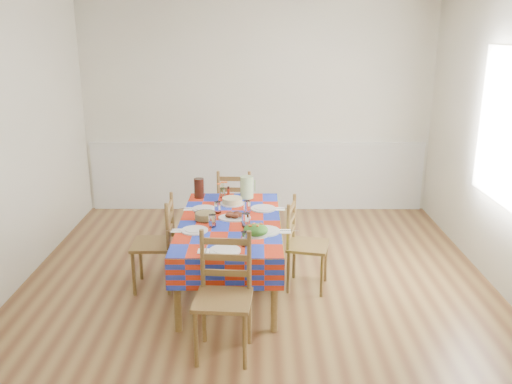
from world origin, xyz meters
TOP-DOWN VIEW (x-y plane):
  - room at (0.00, 0.00)m, footprint 4.58×5.08m
  - wainscot at (0.00, 2.48)m, footprint 4.41×0.06m
  - window_right at (2.23, 0.30)m, footprint 0.00×1.40m
  - dining_table at (-0.24, 0.16)m, footprint 0.92×1.71m
  - setting_near_head at (-0.20, -0.52)m, footprint 0.41×0.27m
  - setting_left_near at (-0.49, -0.08)m, footprint 0.43×0.25m
  - setting_left_far at (-0.47, 0.44)m, footprint 0.42×0.25m
  - setting_right_near at (0.02, -0.09)m, footprint 0.49×0.28m
  - setting_right_far at (0.01, 0.44)m, footprint 0.46×0.27m
  - meat_platter at (-0.21, 0.21)m, footprint 0.30×0.21m
  - salad_platter at (-0.01, -0.20)m, footprint 0.23×0.23m
  - pasta_bowl at (-0.47, 0.17)m, footprint 0.20×0.20m
  - cake at (-0.25, 0.64)m, footprint 0.24×0.24m
  - serving_utensils at (-0.09, 0.08)m, footprint 0.13×0.30m
  - flower_vase at (-0.35, 0.86)m, footprint 0.11×0.09m
  - hot_sauce at (-0.30, 0.86)m, footprint 0.03×0.03m
  - green_pitcher at (-0.10, 0.85)m, footprint 0.13×0.13m
  - tea_pitcher at (-0.60, 0.86)m, footprint 0.10×0.10m
  - name_card at (-0.24, -0.67)m, footprint 0.08×0.02m
  - chair_near at (-0.24, -0.92)m, footprint 0.44×0.42m
  - chair_far at (-0.25, 1.23)m, footprint 0.40×0.38m
  - chair_left at (-0.92, 0.16)m, footprint 0.38×0.40m
  - chair_right at (0.44, 0.17)m, footprint 0.44×0.45m

SIDE VIEW (x-z plane):
  - chair_right at x=0.44m, z-range -0.01..0.85m
  - chair_left at x=-0.92m, z-range -0.01..0.88m
  - chair_far at x=-0.25m, z-range -0.01..0.88m
  - chair_near at x=-0.24m, z-range -0.01..0.92m
  - wainscot at x=0.00m, z-range 0.03..0.95m
  - dining_table at x=-0.24m, z-range 0.26..0.93m
  - serving_utensils at x=-0.09m, z-range 0.67..0.67m
  - name_card at x=-0.24m, z-range 0.67..0.68m
  - meat_platter at x=-0.21m, z-range 0.66..0.72m
  - setting_left_far at x=-0.47m, z-range 0.64..0.75m
  - setting_left_near at x=-0.49m, z-range 0.64..0.75m
  - setting_right_far at x=0.01m, z-range 0.63..0.75m
  - setting_near_head at x=-0.20m, z-range 0.63..0.75m
  - setting_right_near at x=0.02m, z-range 0.63..0.76m
  - cake at x=-0.25m, z-range 0.66..0.73m
  - pasta_bowl at x=-0.47m, z-range 0.67..0.74m
  - salad_platter at x=-0.01m, z-range 0.65..0.75m
  - hot_sauce at x=-0.30m, z-range 0.67..0.78m
  - flower_vase at x=-0.35m, z-range 0.65..0.83m
  - tea_pitcher at x=-0.60m, z-range 0.67..0.87m
  - green_pitcher at x=-0.10m, z-range 0.67..0.90m
  - room at x=0.00m, z-range -0.04..2.74m
  - window_right at x=2.23m, z-range 0.80..2.20m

